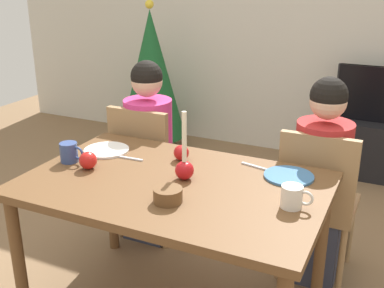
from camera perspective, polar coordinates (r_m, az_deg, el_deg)
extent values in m
cube|color=beige|center=(4.50, 13.58, 14.88)|extent=(6.40, 0.10, 2.60)
cube|color=brown|center=(2.23, -2.19, -4.99)|extent=(1.40, 0.90, 0.04)
cylinder|color=brown|center=(2.49, -20.02, -13.31)|extent=(0.06, 0.06, 0.71)
cylinder|color=brown|center=(3.00, -9.61, -6.29)|extent=(0.06, 0.06, 0.71)
cylinder|color=brown|center=(2.57, 15.20, -11.63)|extent=(0.06, 0.06, 0.71)
cube|color=#99754C|center=(3.13, -4.60, -3.36)|extent=(0.40, 0.40, 0.04)
cube|color=#99754C|center=(2.90, -6.49, -0.21)|extent=(0.40, 0.04, 0.45)
cylinder|color=#99754C|center=(3.29, -0.43, -6.39)|extent=(0.04, 0.04, 0.41)
cylinder|color=#99754C|center=(3.44, -5.57, -5.28)|extent=(0.04, 0.04, 0.41)
cylinder|color=#99754C|center=(3.02, -3.25, -9.00)|extent=(0.04, 0.04, 0.41)
cylinder|color=#99754C|center=(3.18, -8.70, -7.64)|extent=(0.04, 0.04, 0.41)
cube|color=#99754C|center=(2.80, 14.98, -7.01)|extent=(0.40, 0.40, 0.04)
cube|color=#99754C|center=(2.54, 14.70, -3.82)|extent=(0.40, 0.04, 0.45)
cylinder|color=#99754C|center=(3.04, 18.40, -9.94)|extent=(0.04, 0.04, 0.41)
cylinder|color=#99754C|center=(3.08, 12.09, -8.86)|extent=(0.04, 0.04, 0.41)
cylinder|color=#99754C|center=(2.75, 17.41, -13.28)|extent=(0.04, 0.04, 0.41)
cylinder|color=#99754C|center=(2.80, 10.39, -12.01)|extent=(0.04, 0.04, 0.41)
cube|color=#33384C|center=(3.18, -4.95, -7.07)|extent=(0.28, 0.28, 0.45)
cylinder|color=#D1337A|center=(3.00, -5.21, 0.85)|extent=(0.30, 0.30, 0.48)
sphere|color=tan|center=(2.90, -5.44, 7.48)|extent=(0.19, 0.19, 0.19)
sphere|color=black|center=(2.89, -5.46, 8.06)|extent=(0.19, 0.19, 0.19)
cube|color=#33384C|center=(2.86, 14.41, -11.10)|extent=(0.28, 0.28, 0.45)
cylinder|color=#AD2323|center=(2.65, 15.28, -2.47)|extent=(0.30, 0.30, 0.48)
sphere|color=tan|center=(2.54, 16.02, 4.94)|extent=(0.19, 0.19, 0.19)
sphere|color=black|center=(2.53, 16.08, 5.60)|extent=(0.19, 0.19, 0.19)
cube|color=black|center=(4.34, 21.36, -0.57)|extent=(0.64, 0.40, 0.48)
cylinder|color=brown|center=(4.74, -4.64, 0.35)|extent=(0.08, 0.08, 0.14)
cone|color=#195628|center=(4.56, -4.88, 8.29)|extent=(0.63, 0.63, 1.20)
sphere|color=yellow|center=(4.47, -5.13, 16.34)|extent=(0.08, 0.08, 0.08)
sphere|color=red|center=(2.23, -0.91, -3.17)|extent=(0.09, 0.09, 0.09)
cylinder|color=#EFE5C6|center=(2.17, -0.93, 0.85)|extent=(0.02, 0.02, 0.24)
cylinder|color=white|center=(2.63, -10.21, -0.72)|extent=(0.24, 0.24, 0.01)
cylinder|color=teal|center=(2.31, 11.51, -3.79)|extent=(0.24, 0.24, 0.01)
cylinder|color=#33477F|center=(2.51, -14.53, -0.97)|extent=(0.09, 0.09, 0.10)
torus|color=#33477F|center=(2.47, -13.52, -1.07)|extent=(0.07, 0.01, 0.07)
cylinder|color=silver|center=(2.02, 11.85, -6.19)|extent=(0.09, 0.09, 0.10)
torus|color=silver|center=(2.01, 13.45, -6.34)|extent=(0.07, 0.01, 0.07)
cube|color=silver|center=(2.51, -7.74, -1.66)|extent=(0.18, 0.02, 0.01)
cube|color=silver|center=(2.39, 7.81, -2.74)|extent=(0.18, 0.06, 0.01)
cylinder|color=brown|center=(2.03, -2.91, -6.13)|extent=(0.13, 0.13, 0.06)
sphere|color=red|center=(2.40, -12.34, -1.93)|extent=(0.09, 0.09, 0.09)
sphere|color=#B01618|center=(2.45, -1.29, -1.05)|extent=(0.08, 0.08, 0.08)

